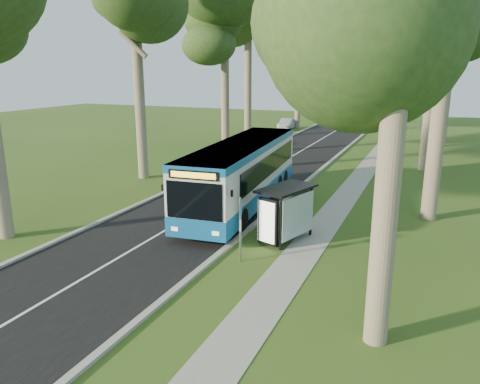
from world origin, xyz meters
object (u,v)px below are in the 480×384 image
Objects in this scene: car_white at (251,139)px; bus at (242,174)px; car_silver at (287,124)px; bus_stop_sign at (240,222)px; bus_shelter at (286,206)px; litter_bin at (306,195)px.

bus is at bearing -78.37° from car_white.
bus is 19.42m from car_white.
car_white is 1.12× the size of car_silver.
car_silver is at bearing 80.85° from bus_stop_sign.
bus_shelter reaches higher than litter_bin.
bus reaches higher than car_white.
bus_stop_sign is 2.79m from bus_shelter.
bus_stop_sign is 26.89m from car_white.
bus_stop_sign is at bearing -73.01° from bus.
litter_bin is 19.23m from car_white.
bus_shelter is at bearing -82.98° from litter_bin.
litter_bin is at bearing 64.23° from bus_stop_sign.
car_silver is (-10.46, 29.81, 0.17)m from litter_bin.
car_silver is at bearing 124.77° from bus_shelter.
bus_shelter is 0.76× the size of car_silver.
bus_stop_sign is 0.64× the size of car_silver.
bus_stop_sign is 39.73m from car_silver.
bus_shelter is (1.00, 2.60, 0.04)m from bus_stop_sign.
litter_bin is 31.59m from car_silver.
litter_bin is at bearing -74.61° from car_silver.
bus is at bearing 87.96° from bus_stop_sign.
bus_stop_sign reaches higher than car_white.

